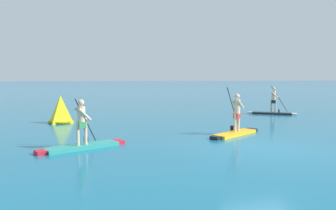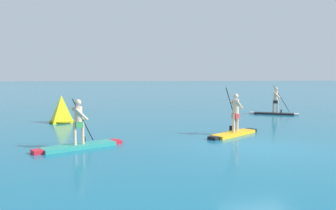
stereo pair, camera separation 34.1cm
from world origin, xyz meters
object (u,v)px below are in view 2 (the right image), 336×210
paddleboarder_far_right (275,109)px  paddleboarder_near_left (80,139)px  race_marker_buoy (62,110)px  paddleboarder_mid_center (234,127)px

paddleboarder_far_right → paddleboarder_near_left: bearing=-113.7°
paddleboarder_near_left → paddleboarder_far_right: (12.05, 8.05, 0.07)m
race_marker_buoy → paddleboarder_near_left: bearing=-80.1°
paddleboarder_far_right → race_marker_buoy: 13.31m
paddleboarder_near_left → race_marker_buoy: bearing=74.7°
paddleboarder_mid_center → paddleboarder_far_right: paddleboarder_mid_center is taller
race_marker_buoy → paddleboarder_far_right: bearing=4.8°
paddleboarder_near_left → paddleboarder_mid_center: (6.23, 1.25, 0.04)m
paddleboarder_near_left → paddleboarder_mid_center: 6.36m
paddleboarder_far_right → race_marker_buoy: bearing=-142.6°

